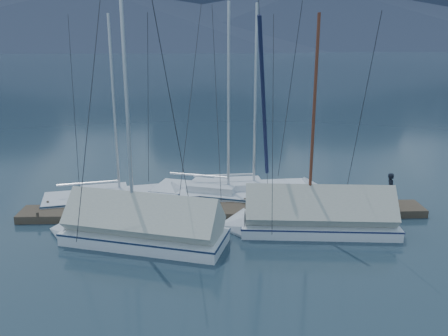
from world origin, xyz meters
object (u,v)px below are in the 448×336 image
at_px(sailboat_covered_far, 131,229).
at_px(person, 390,189).
at_px(sailboat_covered_near, 305,219).
at_px(sailboat_open_mid, 239,198).
at_px(sailboat_open_left, 131,198).
at_px(sailboat_open_right, 264,192).

height_order(sailboat_covered_far, person, sailboat_covered_far).
bearing_deg(person, sailboat_covered_near, 124.01).
bearing_deg(sailboat_covered_near, sailboat_covered_far, -173.29).
relative_size(sailboat_open_mid, person, 6.66).
relative_size(sailboat_open_left, sailboat_open_right, 0.95).
relative_size(sailboat_covered_near, sailboat_covered_far, 0.92).
height_order(sailboat_open_mid, sailboat_covered_far, sailboat_covered_far).
xyz_separation_m(sailboat_open_left, sailboat_covered_far, (0.70, -4.60, 0.34)).
distance_m(sailboat_covered_near, sailboat_covered_far, 7.07).
distance_m(sailboat_open_right, sailboat_covered_far, 7.86).
bearing_deg(sailboat_open_right, person, -25.47).
height_order(sailboat_open_left, sailboat_open_right, sailboat_open_right).
bearing_deg(person, sailboat_open_right, 75.37).
distance_m(sailboat_open_mid, sailboat_covered_far, 6.35).
relative_size(sailboat_open_right, person, 6.64).
xyz_separation_m(sailboat_covered_far, person, (11.26, 2.64, 0.59)).
xyz_separation_m(sailboat_open_right, person, (5.38, -2.56, 0.92)).
distance_m(sailboat_covered_far, person, 11.58).
distance_m(sailboat_open_left, sailboat_covered_near, 8.60).
distance_m(sailboat_open_left, sailboat_open_mid, 5.26).
relative_size(sailboat_covered_near, person, 6.28).
bearing_deg(sailboat_open_left, sailboat_open_right, 5.22).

